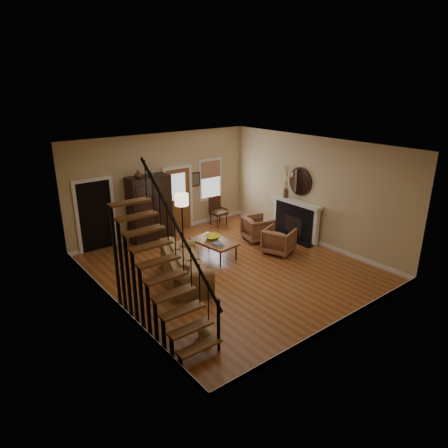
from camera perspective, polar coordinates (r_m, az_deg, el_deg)
room at (r=11.52m, az=-6.21°, el=2.93°), size 7.00×7.33×3.30m
staircase at (r=7.88m, az=-8.95°, el=-4.56°), size 0.94×2.80×3.20m
fireplace at (r=13.03m, az=10.28°, el=1.18°), size 0.33×1.95×2.30m
armoire at (r=12.68m, az=-10.57°, el=2.13°), size 1.30×0.60×2.10m
vase_a at (r=12.14m, az=-12.16°, el=6.99°), size 0.24×0.24×0.25m
vase_b at (r=12.32m, az=-10.48°, el=7.19°), size 0.20×0.20×0.21m
sofa at (r=10.18m, az=-5.53°, el=-6.03°), size 1.63×2.34×0.80m
coffee_table at (r=11.51m, az=-1.40°, el=-3.60°), size 0.92×1.41×0.51m
bowl at (r=11.53m, az=-1.66°, el=-1.89°), size 0.45×0.45×0.11m
books at (r=11.11m, az=-0.99°, el=-2.88°), size 0.24×0.33×0.06m
armchair_left at (r=11.88m, az=7.83°, el=-2.38°), size 1.07×1.05×0.76m
armchair_right at (r=12.75m, az=4.81°, el=-0.65°), size 1.03×1.01×0.77m
floor_lamp at (r=11.82m, az=-5.95°, el=0.18°), size 0.44×0.44×1.76m
side_chair at (r=13.98m, az=-0.78°, el=1.80°), size 0.54×0.54×1.02m
dog at (r=8.14m, az=-2.76°, el=-15.25°), size 0.27×0.42×0.29m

